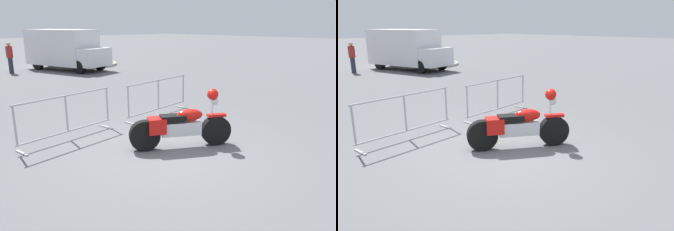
{
  "view_description": "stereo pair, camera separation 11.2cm",
  "coord_description": "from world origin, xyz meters",
  "views": [
    {
      "loc": [
        -4.67,
        -4.57,
        2.64
      ],
      "look_at": [
        0.38,
        0.38,
        0.65
      ],
      "focal_mm": 35.0,
      "sensor_mm": 36.0,
      "label": 1
    },
    {
      "loc": [
        -4.59,
        -4.64,
        2.64
      ],
      "look_at": [
        0.38,
        0.38,
        0.65
      ],
      "focal_mm": 35.0,
      "sensor_mm": 36.0,
      "label": 2
    }
  ],
  "objects": [
    {
      "name": "pedestrian",
      "position": [
        2.13,
        14.11,
        0.92
      ],
      "size": [
        0.44,
        0.44,
        1.69
      ],
      "rotation": [
        0.0,
        0.0,
        5.1
      ],
      "color": "#262838",
      "rests_on": "ground"
    },
    {
      "name": "planter_island",
      "position": [
        6.82,
        14.49,
        0.33
      ],
      "size": [
        4.41,
        4.41,
        1.13
      ],
      "color": "#ADA89E",
      "rests_on": "ground"
    },
    {
      "name": "ground_plane",
      "position": [
        0.0,
        0.0,
        0.0
      ],
      "size": [
        120.0,
        120.0,
        0.0
      ],
      "primitive_type": "plane",
      "color": "#5B5B5E"
    },
    {
      "name": "motorcycle",
      "position": [
        0.38,
        -0.02,
        0.49
      ],
      "size": [
        2.01,
        1.39,
        1.29
      ],
      "rotation": [
        0.0,
        0.0,
        -0.57
      ],
      "color": "black",
      "rests_on": "ground"
    },
    {
      "name": "crowd_barrier_far",
      "position": [
        1.86,
        2.23,
        0.56
      ],
      "size": [
        2.54,
        0.65,
        1.07
      ],
      "rotation": [
        0.0,
        0.0,
        0.09
      ],
      "color": "#9EA0A5",
      "rests_on": "ground"
    },
    {
      "name": "crowd_barrier_near",
      "position": [
        -1.1,
        2.23,
        0.56
      ],
      "size": [
        2.54,
        0.65,
        1.07
      ],
      "rotation": [
        0.0,
        0.0,
        0.09
      ],
      "color": "#9EA0A5",
      "rests_on": "ground"
    },
    {
      "name": "delivery_van",
      "position": [
        4.99,
        13.31,
        1.24
      ],
      "size": [
        3.15,
        5.33,
        2.31
      ],
      "rotation": [
        0.0,
        0.0,
        -1.31
      ],
      "color": "silver",
      "rests_on": "ground"
    }
  ]
}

